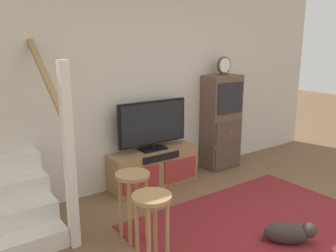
% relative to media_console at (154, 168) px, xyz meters
% --- Properties ---
extents(back_wall, '(6.40, 0.12, 2.70)m').
position_rel_media_console_xyz_m(back_wall, '(0.30, 0.27, 1.10)').
color(back_wall, beige).
rests_on(back_wall, ground_plane).
extents(area_rug, '(2.60, 1.80, 0.01)m').
position_rel_media_console_xyz_m(area_rug, '(0.30, -1.59, -0.25)').
color(area_rug, maroon).
rests_on(area_rug, ground_plane).
extents(media_console, '(1.27, 0.38, 0.51)m').
position_rel_media_console_xyz_m(media_console, '(0.00, 0.00, 0.00)').
color(media_console, '#997047').
rests_on(media_console, ground_plane).
extents(television, '(1.04, 0.22, 0.68)m').
position_rel_media_console_xyz_m(television, '(0.00, 0.02, 0.62)').
color(television, black).
rests_on(television, media_console).
extents(side_cabinet, '(0.58, 0.38, 1.46)m').
position_rel_media_console_xyz_m(side_cabinet, '(1.26, 0.01, 0.47)').
color(side_cabinet, brown).
rests_on(side_cabinet, ground_plane).
extents(desk_clock, '(0.25, 0.08, 0.28)m').
position_rel_media_console_xyz_m(desk_clock, '(1.26, -0.00, 1.34)').
color(desk_clock, '#4C3823').
rests_on(desk_clock, side_cabinet).
extents(staircase, '(1.00, 1.36, 2.20)m').
position_rel_media_console_xyz_m(staircase, '(-1.94, 0.01, 0.12)').
color(staircase, silver).
rests_on(staircase, ground_plane).
extents(bar_stool_near, '(0.34, 0.34, 0.71)m').
position_rel_media_console_xyz_m(bar_stool_near, '(-1.03, -1.55, 0.27)').
color(bar_stool_near, '#A37A4C').
rests_on(bar_stool_near, ground_plane).
extents(bar_stool_far, '(0.34, 0.34, 0.71)m').
position_rel_media_console_xyz_m(bar_stool_far, '(-0.92, -1.02, 0.27)').
color(bar_stool_far, '#A37A4C').
rests_on(bar_stool_far, ground_plane).
extents(dog, '(0.46, 0.44, 0.23)m').
position_rel_media_console_xyz_m(dog, '(0.30, -1.99, -0.14)').
color(dog, '#332D28').
rests_on(dog, ground_plane).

